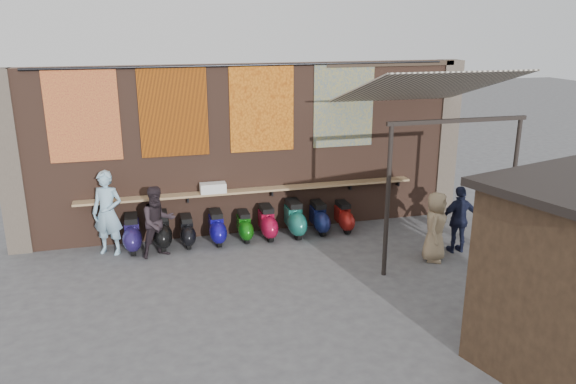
# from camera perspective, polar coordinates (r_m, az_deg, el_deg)

# --- Properties ---
(ground) EXTENTS (70.00, 70.00, 0.00)m
(ground) POSITION_cam_1_polar(r_m,az_deg,el_deg) (11.52, -1.24, -8.31)
(ground) COLOR #474749
(ground) RESTS_ON ground
(brick_wall) EXTENTS (10.00, 0.40, 4.00)m
(brick_wall) POSITION_cam_1_polar(r_m,az_deg,el_deg) (13.38, -4.07, 4.31)
(brick_wall) COLOR brown
(brick_wall) RESTS_ON ground
(pier_left) EXTENTS (0.50, 0.50, 4.00)m
(pier_left) POSITION_cam_1_polar(r_m,az_deg,el_deg) (13.43, -26.41, 2.62)
(pier_left) COLOR #4C4238
(pier_left) RESTS_ON ground
(pier_right) EXTENTS (0.50, 0.50, 4.00)m
(pier_right) POSITION_cam_1_polar(r_m,az_deg,el_deg) (15.22, 15.60, 5.26)
(pier_right) COLOR #4C4238
(pier_right) RESTS_ON ground
(eating_counter) EXTENTS (8.00, 0.32, 0.05)m
(eating_counter) POSITION_cam_1_polar(r_m,az_deg,el_deg) (13.25, -3.68, 0.17)
(eating_counter) COLOR #9E7A51
(eating_counter) RESTS_ON brick_wall
(shelf_box) EXTENTS (0.59, 0.28, 0.23)m
(shelf_box) POSITION_cam_1_polar(r_m,az_deg,el_deg) (13.05, -7.63, 0.41)
(shelf_box) COLOR white
(shelf_box) RESTS_ON eating_counter
(tapestry_redgold) EXTENTS (1.50, 0.02, 2.00)m
(tapestry_redgold) POSITION_cam_1_polar(r_m,az_deg,el_deg) (12.80, -20.12, 7.32)
(tapestry_redgold) COLOR maroon
(tapestry_redgold) RESTS_ON brick_wall
(tapestry_sun) EXTENTS (1.50, 0.02, 2.00)m
(tapestry_sun) POSITION_cam_1_polar(r_m,az_deg,el_deg) (12.77, -11.54, 7.98)
(tapestry_sun) COLOR #D95E0C
(tapestry_sun) RESTS_ON brick_wall
(tapestry_orange) EXTENTS (1.50, 0.02, 2.00)m
(tapestry_orange) POSITION_cam_1_polar(r_m,az_deg,el_deg) (13.05, -2.66, 8.48)
(tapestry_orange) COLOR orange
(tapestry_orange) RESTS_ON brick_wall
(tapestry_multi) EXTENTS (1.50, 0.02, 2.00)m
(tapestry_multi) POSITION_cam_1_polar(r_m,az_deg,el_deg) (13.61, 5.68, 8.76)
(tapestry_multi) COLOR #264E8B
(tapestry_multi) RESTS_ON brick_wall
(hang_rail) EXTENTS (9.50, 0.06, 0.06)m
(hang_rail) POSITION_cam_1_polar(r_m,az_deg,el_deg) (12.87, -4.05, 12.73)
(hang_rail) COLOR black
(hang_rail) RESTS_ON brick_wall
(scooter_stool_0) EXTENTS (0.38, 0.85, 0.81)m
(scooter_stool_0) POSITION_cam_1_polar(r_m,az_deg,el_deg) (12.93, -15.54, -4.13)
(scooter_stool_0) COLOR #211752
(scooter_stool_0) RESTS_ON ground
(scooter_stool_1) EXTENTS (0.38, 0.85, 0.81)m
(scooter_stool_1) POSITION_cam_1_polar(r_m,az_deg,el_deg) (12.96, -12.67, -3.86)
(scooter_stool_1) COLOR black
(scooter_stool_1) RESTS_ON ground
(scooter_stool_2) EXTENTS (0.32, 0.72, 0.69)m
(scooter_stool_2) POSITION_cam_1_polar(r_m,az_deg,el_deg) (12.99, -10.21, -3.95)
(scooter_stool_2) COLOR black
(scooter_stool_2) RESTS_ON ground
(scooter_stool_3) EXTENTS (0.36, 0.79, 0.75)m
(scooter_stool_3) POSITION_cam_1_polar(r_m,az_deg,el_deg) (13.01, -7.24, -3.61)
(scooter_stool_3) COLOR #120C87
(scooter_stool_3) RESTS_ON ground
(scooter_stool_4) EXTENTS (0.32, 0.71, 0.68)m
(scooter_stool_4) POSITION_cam_1_polar(r_m,az_deg,el_deg) (13.14, -4.45, -3.50)
(scooter_stool_4) COLOR #10620E
(scooter_stool_4) RESTS_ON ground
(scooter_stool_5) EXTENTS (0.36, 0.81, 0.77)m
(scooter_stool_5) POSITION_cam_1_polar(r_m,az_deg,el_deg) (13.21, -2.12, -3.13)
(scooter_stool_5) COLOR #A30C2F
(scooter_stool_5) RESTS_ON ground
(scooter_stool_6) EXTENTS (0.40, 0.89, 0.85)m
(scooter_stool_6) POSITION_cam_1_polar(r_m,az_deg,el_deg) (13.34, 0.67, -2.75)
(scooter_stool_6) COLOR #1A695C
(scooter_stool_6) RESTS_ON ground
(scooter_stool_7) EXTENTS (0.36, 0.79, 0.76)m
(scooter_stool_7) POSITION_cam_1_polar(r_m,az_deg,el_deg) (13.56, 3.18, -2.64)
(scooter_stool_7) COLOR #141B4B
(scooter_stool_7) RESTS_ON ground
(scooter_stool_8) EXTENTS (0.34, 0.75, 0.71)m
(scooter_stool_8) POSITION_cam_1_polar(r_m,az_deg,el_deg) (13.75, 5.68, -2.53)
(scooter_stool_8) COLOR maroon
(scooter_stool_8) RESTS_ON ground
(diner_left) EXTENTS (0.81, 0.69, 1.87)m
(diner_left) POSITION_cam_1_polar(r_m,az_deg,el_deg) (12.78, -17.85, -2.04)
(diner_left) COLOR #92BCD4
(diner_left) RESTS_ON ground
(diner_right) EXTENTS (0.92, 0.81, 1.58)m
(diner_right) POSITION_cam_1_polar(r_m,az_deg,el_deg) (12.37, -13.07, -2.98)
(diner_right) COLOR black
(diner_right) RESTS_ON ground
(shopper_navy) EXTENTS (0.90, 0.42, 1.51)m
(shopper_navy) POSITION_cam_1_polar(r_m,az_deg,el_deg) (12.86, 17.00, -2.70)
(shopper_navy) COLOR #161931
(shopper_navy) RESTS_ON ground
(shopper_grey) EXTENTS (1.06, 0.69, 1.54)m
(shopper_grey) POSITION_cam_1_polar(r_m,az_deg,el_deg) (13.05, 20.33, -2.67)
(shopper_grey) COLOR #59585D
(shopper_grey) RESTS_ON ground
(shopper_tan) EXTENTS (0.83, 0.88, 1.52)m
(shopper_tan) POSITION_cam_1_polar(r_m,az_deg,el_deg) (12.28, 14.74, -3.42)
(shopper_tan) COLOR #9A8362
(shopper_tan) RESTS_ON ground
(stall_sign) EXTENTS (1.16, 0.37, 0.50)m
(stall_sign) POSITION_cam_1_polar(r_m,az_deg,el_deg) (9.42, 22.95, -2.67)
(stall_sign) COLOR gold
(stall_sign) RESTS_ON market_stall
(stall_shelf) EXTENTS (2.02, 0.67, 0.06)m
(stall_shelf) POSITION_cam_1_polar(r_m,az_deg,el_deg) (9.77, 22.30, -8.07)
(stall_shelf) COLOR #473321
(stall_shelf) RESTS_ON market_stall
(awning_canvas) EXTENTS (3.20, 3.28, 0.97)m
(awning_canvas) POSITION_cam_1_polar(r_m,az_deg,el_deg) (12.61, 13.52, 10.27)
(awning_canvas) COLOR beige
(awning_canvas) RESTS_ON brick_wall
(awning_ledger) EXTENTS (3.30, 0.08, 0.12)m
(awning_ledger) POSITION_cam_1_polar(r_m,az_deg,el_deg) (13.99, 10.50, 12.70)
(awning_ledger) COLOR #33261C
(awning_ledger) RESTS_ON brick_wall
(awning_header) EXTENTS (3.00, 0.08, 0.08)m
(awning_header) POSITION_cam_1_polar(r_m,az_deg,el_deg) (11.39, 16.92, 6.95)
(awning_header) COLOR black
(awning_header) RESTS_ON awning_post_left
(awning_post_left) EXTENTS (0.09, 0.09, 3.10)m
(awning_post_left) POSITION_cam_1_polar(r_m,az_deg,el_deg) (11.08, 10.07, -0.99)
(awning_post_left) COLOR black
(awning_post_left) RESTS_ON ground
(awning_post_right) EXTENTS (0.09, 0.09, 3.10)m
(awning_post_right) POSITION_cam_1_polar(r_m,az_deg,el_deg) (12.50, 21.80, 0.09)
(awning_post_right) COLOR black
(awning_post_right) RESTS_ON ground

